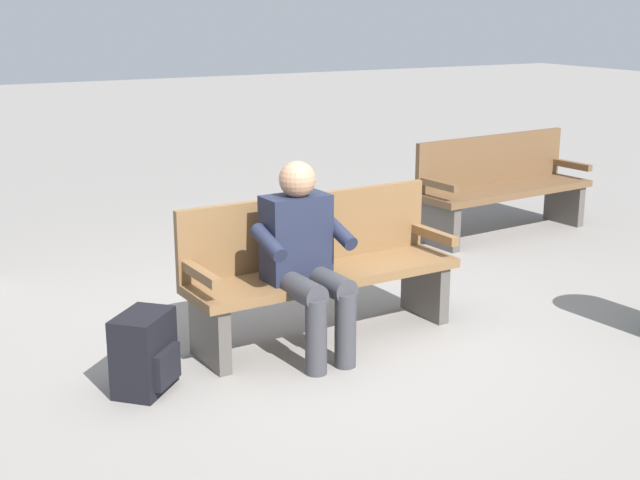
{
  "coord_description": "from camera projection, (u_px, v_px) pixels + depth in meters",
  "views": [
    {
      "loc": [
        2.5,
        4.56,
        2.06
      ],
      "look_at": [
        0.12,
        0.15,
        0.7
      ],
      "focal_mm": 48.66,
      "sensor_mm": 36.0,
      "label": 1
    }
  ],
  "objects": [
    {
      "name": "person_seated",
      "position": [
        305.0,
        255.0,
        5.14
      ],
      "size": [
        0.59,
        0.59,
        1.18
      ],
      "rotation": [
        0.0,
        0.0,
        0.05
      ],
      "color": "#1E2338",
      "rests_on": "ground"
    },
    {
      "name": "bench_far",
      "position": [
        501.0,
        185.0,
        8.0
      ],
      "size": [
        1.84,
        0.65,
        0.9
      ],
      "rotation": [
        0.0,
        0.0,
        0.1
      ],
      "color": "brown",
      "rests_on": "ground"
    },
    {
      "name": "bench_near",
      "position": [
        319.0,
        266.0,
        5.5
      ],
      "size": [
        1.82,
        0.57,
        0.9
      ],
      "rotation": [
        0.0,
        0.0,
        0.05
      ],
      "color": "brown",
      "rests_on": "ground"
    },
    {
      "name": "ground_plane",
      "position": [
        325.0,
        337.0,
        5.56
      ],
      "size": [
        40.0,
        40.0,
        0.0
      ],
      "primitive_type": "plane",
      "color": "gray"
    },
    {
      "name": "backpack",
      "position": [
        145.0,
        353.0,
        4.74
      ],
      "size": [
        0.42,
        0.42,
        0.45
      ],
      "rotation": [
        0.0,
        0.0,
        0.79
      ],
      "color": "black",
      "rests_on": "ground"
    }
  ]
}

